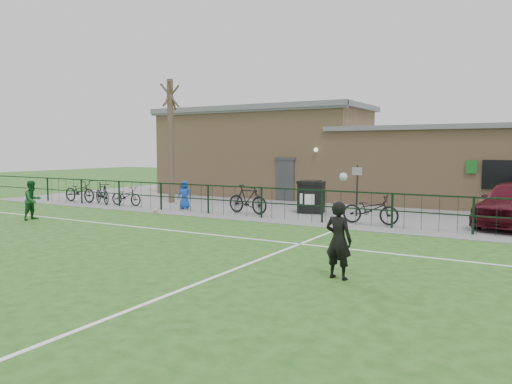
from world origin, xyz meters
The scene contains 20 objects.
ground centered at (0.00, 0.00, 0.00)m, with size 90.00×90.00×0.00m, color #214E17.
paving_strip centered at (0.00, 13.50, 0.01)m, with size 34.00×13.00×0.02m, color slate.
pitch_line_touch centered at (0.00, 7.80, 0.00)m, with size 28.00×0.10×0.01m, color white.
pitch_line_mid centered at (0.00, 4.00, 0.00)m, with size 28.00×0.10×0.01m, color white.
pitch_line_perp centered at (2.00, 0.00, 0.00)m, with size 0.10×16.00×0.01m, color white.
perimeter_fence centered at (0.00, 8.00, 0.60)m, with size 28.00×0.10×1.20m, color black.
bare_tree centered at (-8.00, 10.50, 3.00)m, with size 0.30×0.30×6.00m, color #4D3B2E.
wheelie_bin_left centered at (-0.52, 10.30, 0.64)m, with size 0.82×0.93×1.24m, color black.
wheelie_bin_right centered at (-0.32, 10.32, 0.62)m, with size 0.79×0.90×1.20m, color black.
sign_post centered at (1.50, 10.31, 1.02)m, with size 0.06×0.06×2.00m, color black.
bicycle_a centered at (-12.04, 8.36, 0.56)m, with size 0.72×2.07×1.09m, color black.
bicycle_b centered at (-10.47, 8.35, 0.53)m, with size 0.48×1.70×1.02m, color black.
bicycle_c centered at (-8.98, 8.43, 0.46)m, with size 0.59×1.69×0.89m, color black.
bicycle_d centered at (-2.57, 8.74, 0.61)m, with size 0.55×1.95×1.17m, color black.
bicycle_e centered at (2.61, 8.51, 0.54)m, with size 0.69×1.98×1.04m, color black.
spectator_child centered at (-5.77, 8.70, 0.64)m, with size 0.61×0.39×1.24m, color #1344BA.
goalkeeper_kick centered at (4.23, 1.11, 0.83)m, with size 1.54×3.61×2.01m.
outfield_player centered at (-8.71, 3.33, 0.74)m, with size 0.72×0.56×1.47m, color #175224.
ball_ground centered at (-6.07, 7.15, 0.10)m, with size 0.20×0.20×0.20m, color silver.
clubhouse centered at (-0.88, 16.50, 2.22)m, with size 24.25×5.40×4.96m.
Camera 1 is at (7.84, -8.52, 2.67)m, focal length 35.00 mm.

